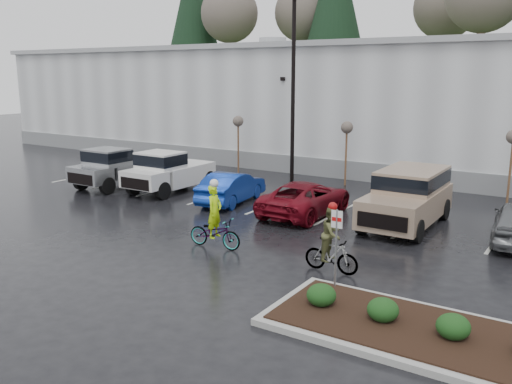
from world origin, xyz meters
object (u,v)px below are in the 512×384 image
Objects in this scene: cyclist_olive at (332,246)px; fire_lane_sign at (336,240)px; cyclist_hivis at (215,227)px; sapling_mid at (347,131)px; car_blue at (232,187)px; sapling_west at (238,124)px; pickup_silver at (122,166)px; car_red at (306,198)px; lamppost at (293,69)px; pickup_white at (174,170)px; suv_tan at (406,199)px.

fire_lane_sign is at bearing -151.51° from cyclist_olive.
sapling_mid is at bearing -2.23° from cyclist_hivis.
fire_lane_sign is 10.40m from car_blue.
sapling_west is 6.95m from pickup_silver.
pickup_silver is 2.56× the size of cyclist_olive.
sapling_mid is 6.60m from car_red.
car_red is at bearing -10.15° from cyclist_hivis.
sapling_mid is 1.42× the size of cyclist_hivis.
lamppost reaches higher than car_red.
lamppost is at bearing -55.94° from car_red.
sapling_west reaches higher than car_red.
sapling_mid is 1.45× the size of fire_lane_sign.
car_red is at bearing -55.96° from lamppost.
pickup_white is 9.17m from cyclist_hivis.
cyclist_hivis is at bearing 112.41° from car_blue.
pickup_silver reaches higher than car_blue.
lamppost is at bearing 48.90° from pickup_white.
pickup_white is 2.31× the size of cyclist_hivis.
car_red is 0.94× the size of suv_tan.
suv_tan is (4.87, -5.69, -1.70)m from sapling_mid.
cyclist_hivis is 1.11× the size of cyclist_olive.
car_blue is at bearing 53.14° from cyclist_olive.
car_blue is at bearing 25.54° from cyclist_hivis.
sapling_west is 13.61m from cyclist_hivis.
cyclist_olive is at bearing -28.46° from pickup_white.
pickup_white is (2.92, 0.57, 0.00)m from pickup_silver.
cyclist_hivis is (-4.80, 1.30, -0.71)m from fire_lane_sign.
sapling_mid is 0.62× the size of pickup_white.
sapling_west reaches higher than cyclist_olive.
sapling_west is (-4.00, 1.00, -2.96)m from lamppost.
fire_lane_sign is 0.42× the size of pickup_white.
sapling_mid is at bearing 112.49° from fire_lane_sign.
suv_tan is at bearing -32.46° from lamppost.
sapling_west reaches higher than suv_tan.
lamppost reaches higher than car_blue.
lamppost reaches higher than pickup_silver.
lamppost reaches higher than fire_lane_sign.
car_red is (-4.30, 6.61, -0.74)m from fire_lane_sign.
car_blue is 0.85× the size of car_red.
car_red is at bearing -39.50° from sapling_west.
lamppost is at bearing -99.44° from car_blue.
car_blue is 3.65m from car_red.
pickup_white is 3.86m from car_blue.
lamppost is 7.62m from pickup_white.
fire_lane_sign is at bearing 132.06° from car_blue.
cyclist_olive reaches higher than pickup_white.
fire_lane_sign is 7.92m from car_red.
sapling_west is 0.78× the size of car_blue.
pickup_silver reaches higher than car_red.
pickup_silver is 1.27× the size of car_blue.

